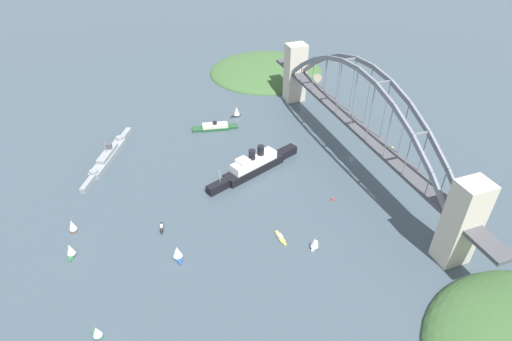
% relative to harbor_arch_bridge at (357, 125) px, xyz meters
% --- Properties ---
extents(ground_plane, '(1400.00, 1400.00, 0.00)m').
position_rel_harbor_arch_bridge_xyz_m(ground_plane, '(-0.00, -0.00, -29.91)').
color(ground_plane, '#3D4C56').
extents(harbor_arch_bridge, '(281.58, 17.82, 75.85)m').
position_rel_harbor_arch_bridge_xyz_m(harbor_arch_bridge, '(0.00, 0.00, 0.00)').
color(harbor_arch_bridge, beige).
rests_on(harbor_arch_bridge, ground).
extents(headland_east_shore, '(120.61, 124.09, 16.86)m').
position_rel_harbor_arch_bridge_xyz_m(headland_east_shore, '(181.02, -1.18, -29.91)').
color(headland_east_shore, '#3D6033').
rests_on(headland_east_shore, ground).
extents(ocean_liner, '(36.60, 80.53, 20.00)m').
position_rel_harbor_arch_bridge_xyz_m(ocean_liner, '(9.45, 77.14, -24.00)').
color(ocean_liner, black).
rests_on(ocean_liner, ground).
extents(naval_cruiser, '(77.73, 44.12, 16.90)m').
position_rel_harbor_arch_bridge_xyz_m(naval_cruiser, '(64.34, 177.67, -26.97)').
color(naval_cruiser, gray).
rests_on(naval_cruiser, ground).
extents(harbor_ferry_steamer, '(14.50, 39.94, 7.16)m').
position_rel_harbor_arch_bridge_xyz_m(harbor_ferry_steamer, '(80.62, 87.78, -27.82)').
color(harbor_ferry_steamer, '#23512D').
rests_on(harbor_ferry_steamer, ground).
extents(seaplane_taxiing_near_bridge, '(8.09, 12.03, 4.91)m').
position_rel_harbor_arch_bridge_xyz_m(seaplane_taxiing_near_bridge, '(-0.60, -30.66, -27.91)').
color(seaplane_taxiing_near_bridge, '#B7B7B2').
rests_on(seaplane_taxiing_near_bridge, ground).
extents(small_boat_0, '(9.30, 6.15, 9.44)m').
position_rel_harbor_arch_bridge_xyz_m(small_boat_0, '(-32.00, 206.02, -25.57)').
color(small_boat_0, '#2D6B3D').
rests_on(small_boat_0, ground).
extents(small_boat_1, '(7.87, 7.92, 8.79)m').
position_rel_harbor_arch_bridge_xyz_m(small_boat_1, '(-75.63, 70.07, -25.83)').
color(small_boat_1, silver).
rests_on(small_boat_1, ground).
extents(small_boat_2, '(13.04, 3.49, 2.23)m').
position_rel_harbor_arch_bridge_xyz_m(small_boat_2, '(-61.51, 85.95, -29.12)').
color(small_boat_2, gold).
rests_on(small_boat_2, ground).
extents(small_boat_3, '(6.62, 10.20, 10.47)m').
position_rel_harbor_arch_bridge_xyz_m(small_boat_3, '(96.24, 62.89, -25.04)').
color(small_boat_3, black).
rests_on(small_boat_3, ground).
extents(small_boat_4, '(7.83, 6.44, 8.02)m').
position_rel_harbor_arch_bridge_xyz_m(small_boat_4, '(-92.24, 194.77, -26.19)').
color(small_boat_4, '#2D6B3D').
rests_on(small_boat_4, ground).
extents(small_boat_5, '(10.53, 6.16, 9.87)m').
position_rel_harbor_arch_bridge_xyz_m(small_boat_5, '(-55.44, 148.05, -25.33)').
color(small_boat_5, '#234C8C').
rests_on(small_boat_5, ground).
extents(small_boat_6, '(8.93, 5.14, 9.50)m').
position_rel_harbor_arch_bridge_xyz_m(small_boat_6, '(-10.59, 204.65, -25.54)').
color(small_boat_6, brown).
rests_on(small_boat_6, ground).
extents(small_boat_7, '(10.04, 3.07, 2.18)m').
position_rel_harbor_arch_bridge_xyz_m(small_boat_7, '(-27.80, 152.73, -29.11)').
color(small_boat_7, black).
rests_on(small_boat_7, ground).
extents(channel_marker_buoy, '(2.20, 2.20, 2.75)m').
position_rel_harbor_arch_bridge_xyz_m(channel_marker_buoy, '(-39.91, 38.56, -28.80)').
color(channel_marker_buoy, red).
rests_on(channel_marker_buoy, ground).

